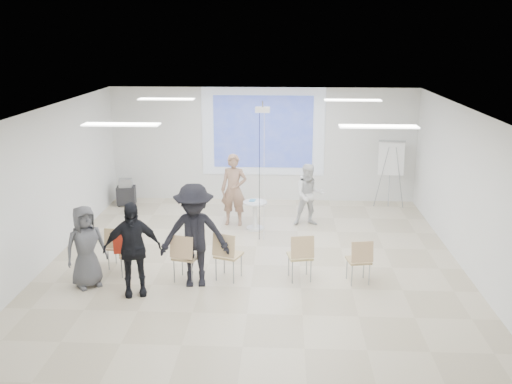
{
  "coord_description": "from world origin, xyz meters",
  "views": [
    {
      "loc": [
        0.56,
        -10.26,
        4.37
      ],
      "look_at": [
        0.0,
        0.8,
        1.25
      ],
      "focal_mm": 40.0,
      "sensor_mm": 36.0,
      "label": 1
    }
  ],
  "objects_px": {
    "audience_mid": "(194,229)",
    "chair_left_inner": "(185,254)",
    "audience_outer": "(85,242)",
    "chair_left_mid": "(129,251)",
    "chair_far_left": "(117,244)",
    "player_left": "(234,185)",
    "chair_right_far": "(360,258)",
    "av_cart": "(126,193)",
    "pedestal_table": "(255,214)",
    "laptop": "(187,254)",
    "audience_left": "(132,242)",
    "chair_center": "(227,252)",
    "chair_right_inner": "(301,253)",
    "player_right": "(309,192)",
    "flipchart_easel": "(391,158)"
  },
  "relations": [
    {
      "from": "chair_right_far",
      "to": "audience_left",
      "type": "relative_size",
      "value": 0.44
    },
    {
      "from": "chair_center",
      "to": "audience_left",
      "type": "height_order",
      "value": "audience_left"
    },
    {
      "from": "chair_left_mid",
      "to": "laptop",
      "type": "bearing_deg",
      "value": -25.07
    },
    {
      "from": "chair_right_far",
      "to": "chair_left_mid",
      "type": "bearing_deg",
      "value": 167.55
    },
    {
      "from": "audience_mid",
      "to": "chair_left_inner",
      "type": "bearing_deg",
      "value": 146.07
    },
    {
      "from": "laptop",
      "to": "audience_left",
      "type": "relative_size",
      "value": 0.18
    },
    {
      "from": "chair_far_left",
      "to": "chair_right_far",
      "type": "xyz_separation_m",
      "value": [
        4.51,
        -0.45,
        0.0
      ]
    },
    {
      "from": "player_left",
      "to": "audience_outer",
      "type": "height_order",
      "value": "player_left"
    },
    {
      "from": "player_right",
      "to": "chair_center",
      "type": "height_order",
      "value": "player_right"
    },
    {
      "from": "chair_left_inner",
      "to": "audience_outer",
      "type": "bearing_deg",
      "value": -157.36
    },
    {
      "from": "chair_left_mid",
      "to": "audience_outer",
      "type": "bearing_deg",
      "value": -160.79
    },
    {
      "from": "pedestal_table",
      "to": "player_left",
      "type": "height_order",
      "value": "player_left"
    },
    {
      "from": "pedestal_table",
      "to": "player_right",
      "type": "bearing_deg",
      "value": 16.57
    },
    {
      "from": "laptop",
      "to": "flipchart_easel",
      "type": "height_order",
      "value": "flipchart_easel"
    },
    {
      "from": "chair_left_mid",
      "to": "av_cart",
      "type": "xyz_separation_m",
      "value": [
        -1.28,
        4.42,
        -0.16
      ]
    },
    {
      "from": "chair_far_left",
      "to": "chair_right_inner",
      "type": "xyz_separation_m",
      "value": [
        3.46,
        -0.38,
        0.04
      ]
    },
    {
      "from": "laptop",
      "to": "audience_mid",
      "type": "xyz_separation_m",
      "value": [
        0.19,
        -0.21,
        0.57
      ]
    },
    {
      "from": "laptop",
      "to": "audience_left",
      "type": "distance_m",
      "value": 1.12
    },
    {
      "from": "player_right",
      "to": "chair_left_inner",
      "type": "bearing_deg",
      "value": -131.32
    },
    {
      "from": "chair_right_far",
      "to": "audience_left",
      "type": "bearing_deg",
      "value": 178.37
    },
    {
      "from": "chair_left_mid",
      "to": "chair_right_inner",
      "type": "xyz_separation_m",
      "value": [
        3.15,
        -0.08,
        0.05
      ]
    },
    {
      "from": "chair_far_left",
      "to": "audience_mid",
      "type": "relative_size",
      "value": 0.4
    },
    {
      "from": "chair_left_mid",
      "to": "laptop",
      "type": "distance_m",
      "value": 1.1
    },
    {
      "from": "player_left",
      "to": "chair_left_mid",
      "type": "xyz_separation_m",
      "value": [
        -1.67,
        -3.02,
        -0.47
      ]
    },
    {
      "from": "laptop",
      "to": "audience_left",
      "type": "bearing_deg",
      "value": 51.7
    },
    {
      "from": "av_cart",
      "to": "audience_mid",
      "type": "bearing_deg",
      "value": -69.51
    },
    {
      "from": "audience_outer",
      "to": "av_cart",
      "type": "relative_size",
      "value": 2.37
    },
    {
      "from": "player_left",
      "to": "chair_left_inner",
      "type": "xyz_separation_m",
      "value": [
        -0.6,
        -3.25,
        -0.41
      ]
    },
    {
      "from": "pedestal_table",
      "to": "chair_right_inner",
      "type": "xyz_separation_m",
      "value": [
        0.97,
        -2.78,
        0.16
      ]
    },
    {
      "from": "chair_right_inner",
      "to": "audience_outer",
      "type": "distance_m",
      "value": 3.81
    },
    {
      "from": "audience_mid",
      "to": "audience_outer",
      "type": "bearing_deg",
      "value": 177.81
    },
    {
      "from": "pedestal_table",
      "to": "flipchart_easel",
      "type": "bearing_deg",
      "value": 29.16
    },
    {
      "from": "pedestal_table",
      "to": "laptop",
      "type": "distance_m",
      "value": 3.04
    },
    {
      "from": "audience_mid",
      "to": "chair_center",
      "type": "bearing_deg",
      "value": 16.36
    },
    {
      "from": "chair_right_far",
      "to": "audience_mid",
      "type": "bearing_deg",
      "value": 173.33
    },
    {
      "from": "player_left",
      "to": "flipchart_easel",
      "type": "height_order",
      "value": "player_left"
    },
    {
      "from": "audience_left",
      "to": "audience_outer",
      "type": "xyz_separation_m",
      "value": [
        -0.9,
        0.28,
        -0.12
      ]
    },
    {
      "from": "audience_left",
      "to": "av_cart",
      "type": "bearing_deg",
      "value": 90.66
    },
    {
      "from": "audience_outer",
      "to": "chair_left_mid",
      "type": "bearing_deg",
      "value": -0.85
    },
    {
      "from": "chair_center",
      "to": "flipchart_easel",
      "type": "distance_m",
      "value": 6.02
    },
    {
      "from": "pedestal_table",
      "to": "audience_mid",
      "type": "relative_size",
      "value": 0.32
    },
    {
      "from": "chair_right_far",
      "to": "player_left",
      "type": "bearing_deg",
      "value": 118.19
    },
    {
      "from": "chair_far_left",
      "to": "chair_center",
      "type": "distance_m",
      "value": 2.16
    },
    {
      "from": "player_left",
      "to": "chair_far_left",
      "type": "relative_size",
      "value": 2.27
    },
    {
      "from": "audience_outer",
      "to": "chair_far_left",
      "type": "bearing_deg",
      "value": 29.49
    },
    {
      "from": "player_left",
      "to": "player_right",
      "type": "distance_m",
      "value": 1.75
    },
    {
      "from": "audience_outer",
      "to": "av_cart",
      "type": "distance_m",
      "value": 4.97
    },
    {
      "from": "pedestal_table",
      "to": "audience_left",
      "type": "relative_size",
      "value": 0.36
    },
    {
      "from": "player_left",
      "to": "av_cart",
      "type": "xyz_separation_m",
      "value": [
        -2.95,
        1.4,
        -0.63
      ]
    },
    {
      "from": "audience_left",
      "to": "audience_mid",
      "type": "bearing_deg",
      "value": 6.44
    }
  ]
}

